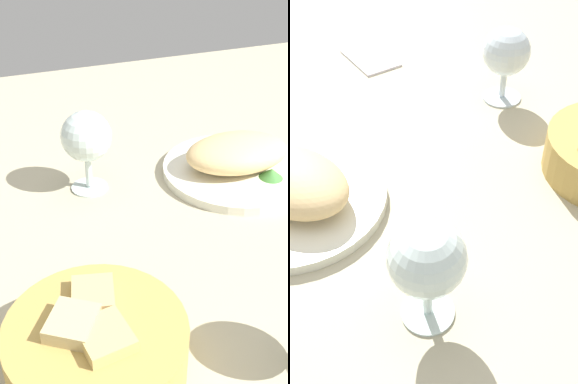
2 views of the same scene
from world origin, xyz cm
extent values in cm
cube|color=#B3A98A|center=(0.00, 0.00, -1.00)|extent=(140.00, 140.00, 2.00)
cylinder|color=white|center=(-9.72, -11.44, 0.70)|extent=(23.43, 23.43, 1.40)
ellipsoid|color=#E9C281|center=(-9.72, -11.44, 4.03)|extent=(17.32, 11.40, 5.27)
cone|color=#408237|center=(-13.26, -6.59, 2.18)|extent=(3.75, 3.75, 1.56)
cylinder|color=tan|center=(21.52, 16.85, 2.81)|extent=(18.03, 18.03, 5.61)
cube|color=tan|center=(23.56, 16.38, 4.74)|extent=(6.30, 6.42, 4.82)
cube|color=tan|center=(21.15, 18.83, 4.45)|extent=(5.16, 5.59, 5.03)
cube|color=tan|center=(20.70, 13.29, 4.60)|extent=(5.23, 5.57, 4.69)
cylinder|color=silver|center=(13.52, -15.63, 0.30)|extent=(5.63, 5.63, 0.60)
cylinder|color=silver|center=(13.52, -15.63, 2.91)|extent=(1.00, 1.00, 4.62)
sphere|color=silver|center=(13.52, -15.63, 9.02)|extent=(7.59, 7.59, 7.59)
camera|label=1|loc=(28.77, 49.66, 42.62)|focal=47.41mm
camera|label=2|loc=(29.73, -38.98, 44.47)|focal=45.82mm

